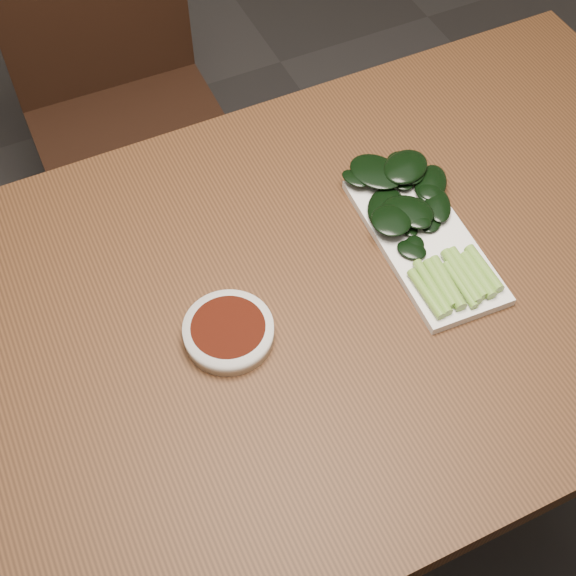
{
  "coord_description": "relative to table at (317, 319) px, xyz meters",
  "views": [
    {
      "loc": [
        -0.32,
        -0.58,
        1.69
      ],
      "look_at": [
        -0.04,
        0.02,
        0.76
      ],
      "focal_mm": 50.0,
      "sensor_mm": 36.0,
      "label": 1
    }
  ],
  "objects": [
    {
      "name": "ground",
      "position": [
        0.0,
        0.0,
        -0.68
      ],
      "size": [
        6.0,
        6.0,
        0.0
      ],
      "primitive_type": "plane",
      "color": "#292727",
      "rests_on": "ground"
    },
    {
      "name": "table",
      "position": [
        0.0,
        0.0,
        0.0
      ],
      "size": [
        1.4,
        0.8,
        0.75
      ],
      "color": "#432613",
      "rests_on": "ground"
    },
    {
      "name": "chair_far",
      "position": [
        -0.07,
        0.81,
        -0.19
      ],
      "size": [
        0.42,
        0.42,
        0.89
      ],
      "rotation": [
        0.0,
        0.0,
        -0.02
      ],
      "color": "black",
      "rests_on": "ground"
    },
    {
      "name": "sauce_bowl",
      "position": [
        -0.15,
        -0.02,
        0.09
      ],
      "size": [
        0.12,
        0.12,
        0.03
      ],
      "color": "silver",
      "rests_on": "table"
    },
    {
      "name": "serving_plate",
      "position": [
        0.18,
        0.01,
        0.08
      ],
      "size": [
        0.15,
        0.31,
        0.01
      ],
      "rotation": [
        0.0,
        0.0,
        -0.05
      ],
      "color": "silver",
      "rests_on": "table"
    },
    {
      "name": "gai_lan",
      "position": [
        0.19,
        0.05,
        0.1
      ],
      "size": [
        0.18,
        0.33,
        0.03
      ],
      "color": "olive",
      "rests_on": "serving_plate"
    }
  ]
}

